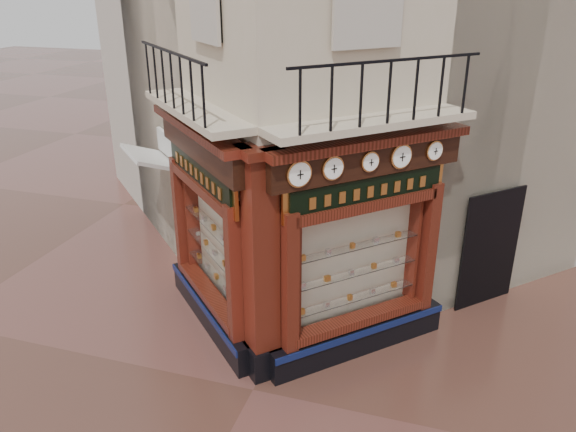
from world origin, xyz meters
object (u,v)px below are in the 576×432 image
at_px(corner_pilaster, 261,271).
at_px(signboard_right, 368,191).
at_px(awning, 160,267).
at_px(signboard_left, 200,173).
at_px(clock_b, 333,168).
at_px(clock_d, 401,156).
at_px(clock_c, 370,162).
at_px(clock_e, 434,151).
at_px(clock_a, 299,174).

xyz_separation_m(corner_pilaster, signboard_right, (1.46, 1.01, 1.15)).
bearing_deg(awning, signboard_left, -176.22).
height_order(clock_b, clock_d, clock_d).
bearing_deg(clock_c, awning, 113.70).
xyz_separation_m(clock_c, signboard_right, (-0.03, 0.13, -0.52)).
relative_size(clock_e, awning, 0.22).
relative_size(clock_d, clock_e, 1.22).
bearing_deg(clock_c, clock_e, 0.00).
bearing_deg(clock_d, clock_c, -180.00).
height_order(clock_d, clock_e, clock_d).
xyz_separation_m(signboard_left, signboard_right, (2.92, 0.00, 0.00)).
bearing_deg(clock_e, clock_d, -180.00).
distance_m(clock_c, signboard_left, 3.00).
relative_size(clock_d, signboard_left, 0.18).
distance_m(corner_pilaster, clock_b, 2.00).
bearing_deg(clock_c, corner_pilaster, 165.70).
distance_m(corner_pilaster, signboard_right, 2.12).
bearing_deg(clock_a, clock_b, 0.00).
relative_size(clock_a, clock_e, 1.22).
xyz_separation_m(clock_b, clock_e, (1.37, 1.37, 0.00)).
distance_m(clock_b, signboard_right, 0.91).
bearing_deg(clock_c, clock_a, 180.00).
xyz_separation_m(awning, signboard_right, (5.02, -1.84, 3.10)).
distance_m(corner_pilaster, clock_d, 2.85).
xyz_separation_m(clock_d, awning, (-5.46, 1.54, -3.62)).
bearing_deg(clock_d, signboard_right, 168.04).
bearing_deg(corner_pilaster, clock_c, -14.30).
xyz_separation_m(corner_pilaster, clock_e, (2.39, 1.78, 1.67)).
relative_size(clock_a, clock_b, 1.09).
distance_m(clock_a, awning, 6.21).
height_order(signboard_left, signboard_right, signboard_left).
relative_size(clock_a, signboard_right, 0.19).
xyz_separation_m(corner_pilaster, clock_b, (1.01, 0.41, 1.67)).
height_order(clock_a, clock_e, clock_a).
bearing_deg(signboard_left, clock_a, -160.95).
relative_size(awning, signboard_left, 0.67).
bearing_deg(awning, clock_e, -145.16).
relative_size(clock_b, clock_d, 0.92).
bearing_deg(clock_c, signboard_right, 56.06).
height_order(clock_c, signboard_left, clock_c).
bearing_deg(clock_b, clock_a, -180.00).
relative_size(clock_d, signboard_right, 0.18).
height_order(clock_c, awning, clock_c).
bearing_deg(clock_d, clock_e, 0.00).
relative_size(awning, signboard_right, 0.69).
distance_m(clock_d, signboard_right, 0.74).
bearing_deg(clock_a, awning, 100.69).
bearing_deg(corner_pilaster, awning, 96.30).
relative_size(clock_c, awning, 0.21).
distance_m(corner_pilaster, signboard_left, 2.12).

